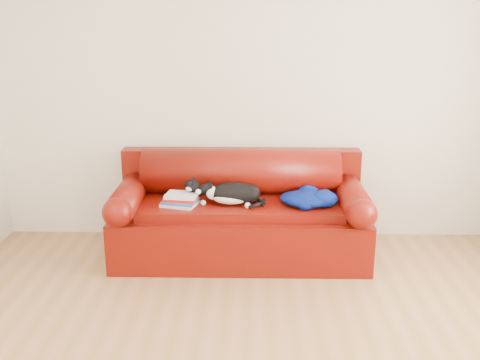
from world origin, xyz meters
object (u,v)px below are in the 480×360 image
object	(u,v)px
sofa_base	(240,229)
cat	(233,194)
book_stack	(181,200)
blanket	(308,198)

from	to	relation	value
sofa_base	cat	xyz separation A→B (m)	(-0.06, -0.09, 0.35)
book_stack	cat	world-z (taller)	cat
blanket	cat	bearing A→B (deg)	178.25
sofa_base	cat	distance (m)	0.36
blanket	sofa_base	bearing A→B (deg)	168.61
book_stack	blanket	distance (m)	1.04
cat	sofa_base	bearing A→B (deg)	61.86
sofa_base	book_stack	xyz separation A→B (m)	(-0.48, -0.14, 0.31)
sofa_base	book_stack	size ratio (longest dim) A/B	6.60
cat	blanket	xyz separation A→B (m)	(0.61, -0.02, -0.02)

